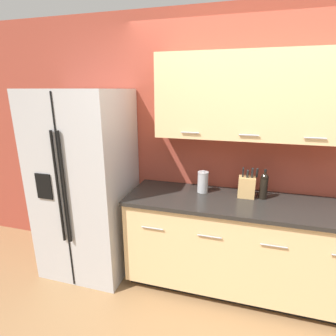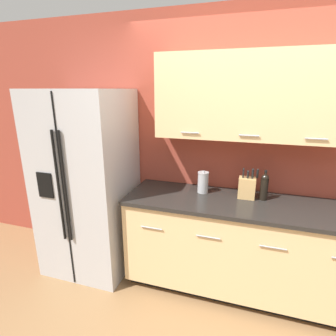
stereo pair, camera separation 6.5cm
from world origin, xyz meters
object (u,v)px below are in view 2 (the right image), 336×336
Objects in this scene: refrigerator at (88,184)px; knife_block at (247,187)px; wine_bottle at (264,186)px; steel_canister at (203,182)px.

knife_block is at bearing 5.80° from refrigerator.
refrigerator is 6.59× the size of knife_block.
refrigerator reaches higher than wine_bottle.
steel_canister is (1.17, 0.17, 0.08)m from refrigerator.
knife_block is 0.41m from steel_canister.
wine_bottle reaches higher than steel_canister.
knife_block is at bearing -178.79° from wine_bottle.
knife_block is (1.58, 0.16, 0.08)m from refrigerator.
knife_block is 0.15m from wine_bottle.
steel_canister is at bearing 8.36° from refrigerator.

